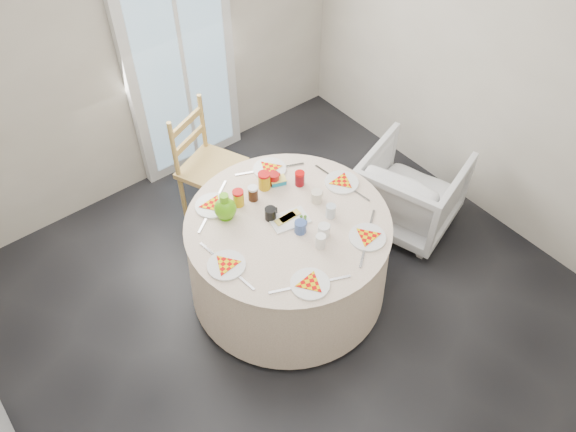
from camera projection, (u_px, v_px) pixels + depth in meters
floor at (291, 315)px, 4.16m from camera, size 4.00×4.00×0.00m
wall_back at (127, 47)px, 4.28m from camera, size 4.00×0.02×2.60m
wall_right at (506, 69)px, 4.07m from camera, size 0.02×4.00×2.60m
glass_door at (180, 61)px, 4.61m from camera, size 1.00×0.08×2.10m
table at (288, 256)px, 4.06m from camera, size 1.45×1.45×0.74m
wooden_chair at (212, 170)px, 4.56m from camera, size 0.60×0.59×1.03m
armchair at (412, 186)px, 4.54m from camera, size 0.88×0.91×0.76m
place_settings at (288, 219)px, 3.78m from camera, size 1.76×1.76×0.02m
jar_cluster at (268, 187)px, 3.92m from camera, size 0.58×0.39×0.15m
butter_tub at (278, 179)px, 4.03m from camera, size 0.13×0.12×0.04m
green_pitcher at (225, 203)px, 3.74m from camera, size 0.16×0.16×0.20m
cheese_platter at (289, 218)px, 3.78m from camera, size 0.29×0.22×0.03m
mugs_glasses at (302, 209)px, 3.78m from camera, size 0.66×0.66×0.11m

